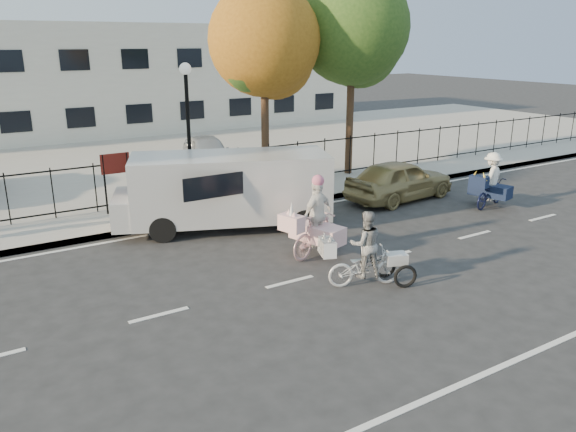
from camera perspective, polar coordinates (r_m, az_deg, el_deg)
ground at (r=12.52m, az=0.18°, el=-6.72°), size 120.00×120.00×0.00m
road_markings at (r=12.51m, az=0.18°, el=-6.70°), size 60.00×9.52×0.01m
curb at (r=16.71m, az=-8.98°, el=-0.36°), size 60.00×0.10×0.15m
sidewalk at (r=17.65m, az=-10.32°, el=0.53°), size 60.00×2.20×0.15m
parking_lot at (r=25.92m, az=-17.67°, el=5.38°), size 60.00×15.60×0.15m
iron_fence at (r=18.43m, az=-11.73°, el=3.82°), size 58.00×0.06×1.50m
building at (r=35.28m, az=-22.33°, el=12.72°), size 34.00×10.00×6.00m
lamppost at (r=17.86m, az=-10.19°, el=10.70°), size 0.36×0.36×4.33m
street_sign at (r=17.42m, az=-17.09°, el=4.38°), size 0.85×0.06×1.80m
zebra_trike at (r=12.24m, az=7.84°, el=-4.15°), size 1.96×1.30×1.69m
unicorn_bike at (r=13.77m, az=2.89°, el=-1.06°), size 2.08×1.50×2.05m
bull_bike at (r=19.01m, az=19.86°, el=2.94°), size 1.96×1.37×1.77m
white_van at (r=15.79m, az=-6.17°, el=2.81°), size 6.43×3.83×2.11m
gold_sedan at (r=19.06m, az=11.29°, el=3.62°), size 4.15×1.99×1.37m
lot_car_d at (r=22.94m, az=-8.21°, el=6.42°), size 2.32×4.12×1.32m
tree_mid at (r=20.17m, az=-2.16°, el=16.89°), size 3.85×3.85×7.05m
tree_east at (r=21.83m, az=6.78°, el=17.97°), size 4.19×4.19×7.67m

